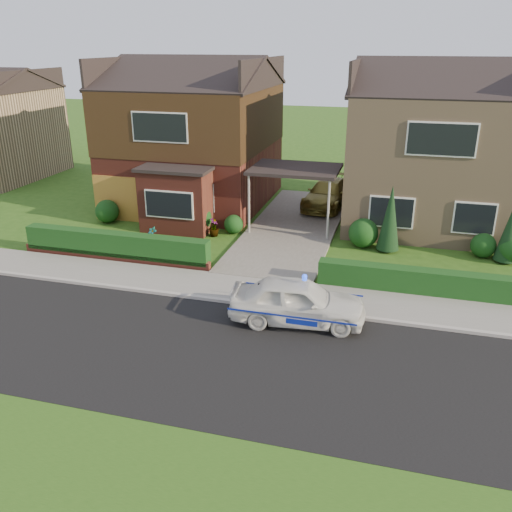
% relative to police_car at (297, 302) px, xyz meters
% --- Properties ---
extents(ground, '(120.00, 120.00, 0.00)m').
position_rel_police_car_xyz_m(ground, '(-1.87, -2.40, -0.69)').
color(ground, '#274E14').
rests_on(ground, ground).
extents(road, '(60.00, 6.00, 0.02)m').
position_rel_police_car_xyz_m(road, '(-1.87, -2.40, -0.69)').
color(road, black).
rests_on(road, ground).
extents(kerb, '(60.00, 0.16, 0.12)m').
position_rel_police_car_xyz_m(kerb, '(-1.87, 0.65, -0.63)').
color(kerb, '#9E9993').
rests_on(kerb, ground).
extents(sidewalk, '(60.00, 2.00, 0.10)m').
position_rel_police_car_xyz_m(sidewalk, '(-1.87, 1.70, -0.64)').
color(sidewalk, slate).
rests_on(sidewalk, ground).
extents(grass_verge, '(60.00, 4.00, 0.01)m').
position_rel_police_car_xyz_m(grass_verge, '(-1.87, -7.40, -0.69)').
color(grass_verge, '#274E14').
rests_on(grass_verge, ground).
extents(driveway, '(3.80, 12.00, 0.12)m').
position_rel_police_car_xyz_m(driveway, '(-1.87, 8.60, -0.63)').
color(driveway, '#666059').
rests_on(driveway, ground).
extents(house_left, '(7.50, 9.53, 7.25)m').
position_rel_police_car_xyz_m(house_left, '(-7.66, 11.50, 3.13)').
color(house_left, maroon).
rests_on(house_left, ground).
extents(house_right, '(7.50, 8.06, 7.25)m').
position_rel_police_car_xyz_m(house_right, '(3.93, 11.59, 2.98)').
color(house_right, tan).
rests_on(house_right, ground).
extents(carport_link, '(3.80, 3.00, 2.77)m').
position_rel_police_car_xyz_m(carport_link, '(-1.87, 8.55, 1.97)').
color(carport_link, black).
rests_on(carport_link, ground).
extents(garage_door, '(2.20, 0.10, 2.10)m').
position_rel_police_car_xyz_m(garage_door, '(-10.12, 7.56, 0.36)').
color(garage_door, '#976621').
rests_on(garage_door, ground).
extents(dwarf_wall, '(7.70, 0.25, 0.36)m').
position_rel_police_car_xyz_m(dwarf_wall, '(-7.67, 2.90, -0.51)').
color(dwarf_wall, maroon).
rests_on(dwarf_wall, ground).
extents(hedge_left, '(7.50, 0.55, 0.90)m').
position_rel_police_car_xyz_m(hedge_left, '(-7.67, 3.05, -0.69)').
color(hedge_left, '#103313').
rests_on(hedge_left, ground).
extents(hedge_right, '(7.50, 0.55, 0.80)m').
position_rel_police_car_xyz_m(hedge_right, '(3.93, 2.95, -0.69)').
color(hedge_right, '#103313').
rests_on(hedge_right, ground).
extents(shrub_left_far, '(1.08, 1.08, 1.08)m').
position_rel_police_car_xyz_m(shrub_left_far, '(-10.37, 7.10, -0.15)').
color(shrub_left_far, '#103313').
rests_on(shrub_left_far, ground).
extents(shrub_left_mid, '(1.32, 1.32, 1.32)m').
position_rel_police_car_xyz_m(shrub_left_mid, '(-5.87, 6.90, -0.03)').
color(shrub_left_mid, '#103313').
rests_on(shrub_left_mid, ground).
extents(shrub_left_near, '(0.84, 0.84, 0.84)m').
position_rel_police_car_xyz_m(shrub_left_near, '(-4.27, 7.20, -0.27)').
color(shrub_left_near, '#103313').
rests_on(shrub_left_near, ground).
extents(shrub_right_near, '(1.20, 1.20, 1.20)m').
position_rel_police_car_xyz_m(shrub_right_near, '(1.33, 7.00, -0.09)').
color(shrub_right_near, '#103313').
rests_on(shrub_right_near, ground).
extents(shrub_right_mid, '(0.96, 0.96, 0.96)m').
position_rel_police_car_xyz_m(shrub_right_mid, '(5.93, 7.10, -0.21)').
color(shrub_right_mid, '#103313').
rests_on(shrub_right_mid, ground).
extents(conifer_a, '(0.90, 0.90, 2.60)m').
position_rel_police_car_xyz_m(conifer_a, '(2.33, 6.80, 0.61)').
color(conifer_a, black).
rests_on(conifer_a, ground).
extents(conifer_b, '(0.90, 0.90, 2.20)m').
position_rel_police_car_xyz_m(conifer_b, '(6.73, 6.80, 0.41)').
color(conifer_b, black).
rests_on(conifer_b, ground).
extents(police_car, '(3.70, 4.16, 1.53)m').
position_rel_police_car_xyz_m(police_car, '(0.00, 0.00, 0.00)').
color(police_car, silver).
rests_on(police_car, ground).
extents(driveway_car, '(2.32, 4.66, 1.30)m').
position_rel_police_car_xyz_m(driveway_car, '(-0.87, 12.10, 0.08)').
color(driveway_car, brown).
rests_on(driveway_car, driveway).
extents(potted_plant_a, '(0.46, 0.37, 0.76)m').
position_rel_police_car_xyz_m(potted_plant_a, '(-7.03, 4.88, -0.30)').
color(potted_plant_a, gray).
rests_on(potted_plant_a, ground).
extents(potted_plant_b, '(0.48, 0.47, 0.67)m').
position_rel_police_car_xyz_m(potted_plant_b, '(-4.37, 3.60, -0.35)').
color(potted_plant_b, gray).
rests_on(potted_plant_b, ground).
extents(potted_plant_c, '(0.52, 0.52, 0.79)m').
position_rel_police_car_xyz_m(potted_plant_c, '(-4.98, 6.60, -0.29)').
color(potted_plant_c, gray).
rests_on(potted_plant_c, ground).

